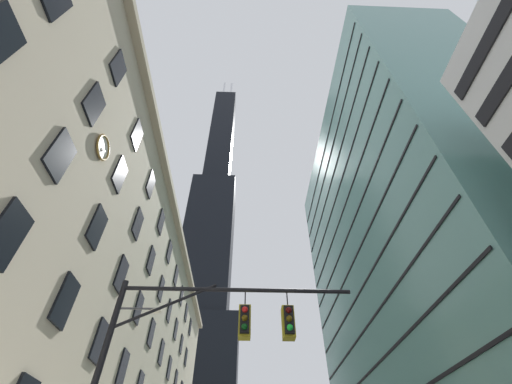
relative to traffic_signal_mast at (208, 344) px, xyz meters
name	(u,v)px	position (x,y,z in m)	size (l,w,h in m)	color
station_building	(56,330)	(-15.60, 19.18, 7.56)	(17.73, 58.98, 25.44)	#BCAF93
dark_skyscraper	(205,276)	(-12.51, 86.52, 51.28)	(24.02, 24.02, 188.66)	black
glass_office_midrise	(402,247)	(22.33, 25.51, 21.68)	(14.92, 43.55, 53.65)	slate
traffic_signal_mast	(208,344)	(0.00, 0.00, 0.00)	(8.03, 0.63, 7.04)	black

